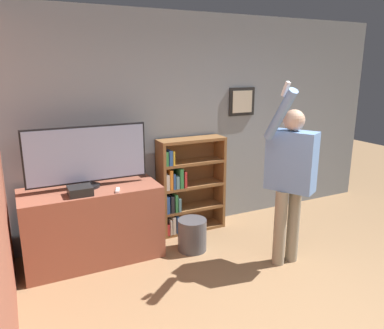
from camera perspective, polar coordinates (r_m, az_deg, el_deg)
name	(u,v)px	position (r m, az deg, el deg)	size (l,w,h in m)	color
wall_back	(182,125)	(4.75, -1.48, 6.07)	(6.15, 0.09, 2.70)	gray
tv_ledge	(93,224)	(4.25, -14.89, -8.74)	(1.44, 0.64, 0.82)	#93513D
television	(87,156)	(4.05, -15.68, 1.29)	(1.25, 0.22, 0.66)	black
game_console	(80,191)	(3.91, -16.69, -3.85)	(0.23, 0.21, 0.09)	black
remote_loose	(118,190)	(3.94, -11.27, -3.86)	(0.08, 0.14, 0.02)	white
bookshelf	(186,187)	(4.75, -0.97, -3.39)	(0.86, 0.28, 1.21)	brown
person	(291,172)	(3.96, 14.81, -1.18)	(0.63, 0.58, 1.94)	gray
waste_bin	(192,235)	(4.38, 0.03, -10.66)	(0.33, 0.33, 0.37)	#4C4C51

